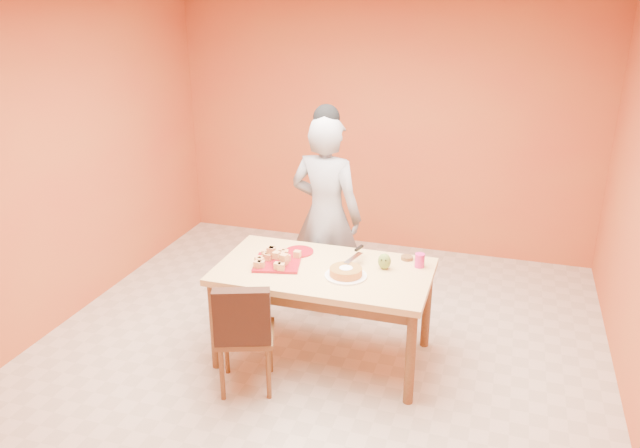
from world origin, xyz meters
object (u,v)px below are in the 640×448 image
(red_dinner_plate, at_px, (299,252))
(checker_tin, at_px, (407,258))
(person, at_px, (326,216))
(pastry_platter, at_px, (278,263))
(dining_chair, at_px, (244,332))
(egg_ornament, at_px, (384,261))
(magenta_glass, at_px, (420,260))
(sponge_cake, at_px, (346,272))
(dining_table, at_px, (324,280))

(red_dinner_plate, relative_size, checker_tin, 2.46)
(person, distance_m, pastry_platter, 0.82)
(dining_chair, relative_size, egg_ornament, 7.10)
(red_dinner_plate, bearing_deg, checker_tin, 7.98)
(dining_chair, xyz_separation_m, checker_tin, (0.99, 0.91, 0.32))
(person, bearing_deg, red_dinner_plate, 91.82)
(dining_chair, distance_m, magenta_glass, 1.41)
(pastry_platter, distance_m, magenta_glass, 1.08)
(dining_chair, height_order, red_dinner_plate, dining_chair)
(pastry_platter, distance_m, sponge_cake, 0.56)
(dining_table, xyz_separation_m, pastry_platter, (-0.36, -0.03, 0.10))
(pastry_platter, height_order, checker_tin, checker_tin)
(dining_chair, xyz_separation_m, red_dinner_plate, (0.14, 0.79, 0.31))
(sponge_cake, bearing_deg, red_dinner_plate, 146.15)
(red_dinner_plate, distance_m, sponge_cake, 0.57)
(red_dinner_plate, relative_size, magenta_glass, 2.15)
(person, height_order, sponge_cake, person)
(dining_table, xyz_separation_m, red_dinner_plate, (-0.28, 0.23, 0.10))
(dining_chair, height_order, pastry_platter, dining_chair)
(magenta_glass, bearing_deg, sponge_cake, -146.12)
(egg_ornament, relative_size, checker_tin, 1.33)
(checker_tin, bearing_deg, person, 151.99)
(pastry_platter, xyz_separation_m, red_dinner_plate, (0.08, 0.26, -0.00))
(pastry_platter, relative_size, sponge_cake, 1.43)
(dining_table, bearing_deg, sponge_cake, -23.20)
(dining_chair, distance_m, egg_ornament, 1.15)
(egg_ornament, bearing_deg, checker_tin, 67.04)
(pastry_platter, bearing_deg, dining_chair, -96.28)
(dining_table, distance_m, sponge_cake, 0.25)
(sponge_cake, relative_size, egg_ornament, 1.93)
(red_dinner_plate, bearing_deg, egg_ornament, -8.15)
(dining_chair, xyz_separation_m, pastry_platter, (0.06, 0.53, 0.31))
(red_dinner_plate, relative_size, sponge_cake, 0.96)
(red_dinner_plate, bearing_deg, dining_table, -40.04)
(egg_ornament, xyz_separation_m, magenta_glass, (0.25, 0.11, -0.01))
(red_dinner_plate, distance_m, checker_tin, 0.85)
(magenta_glass, xyz_separation_m, checker_tin, (-0.11, 0.11, -0.04))
(dining_chair, bearing_deg, red_dinner_plate, 59.95)
(egg_ornament, relative_size, magenta_glass, 1.16)
(sponge_cake, bearing_deg, magenta_glass, 33.88)
(person, xyz_separation_m, checker_tin, (0.78, -0.42, -0.11))
(dining_table, height_order, person, person)
(pastry_platter, relative_size, magenta_glass, 3.22)
(dining_chair, bearing_deg, dining_table, 33.30)
(checker_tin, bearing_deg, sponge_cake, -130.89)
(egg_ornament, bearing_deg, pastry_platter, -160.17)
(red_dinner_plate, distance_m, magenta_glass, 0.96)
(egg_ornament, bearing_deg, red_dinner_plate, -179.71)
(pastry_platter, bearing_deg, person, 79.55)
(dining_chair, relative_size, red_dinner_plate, 3.84)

